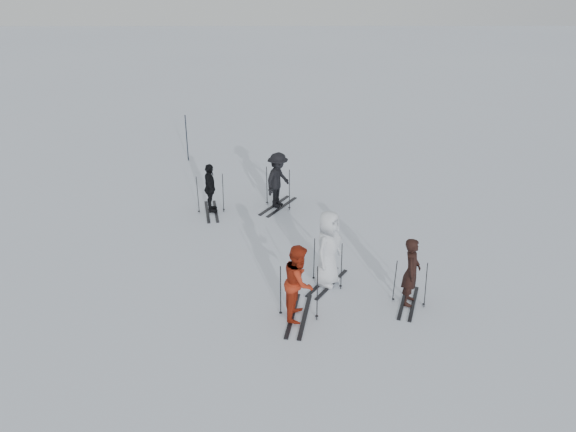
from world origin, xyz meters
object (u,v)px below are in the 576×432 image
Objects in this scene: skier_red at (299,283)px; skier_grey at (328,249)px; piste_marker at (187,138)px; skier_uphill_far at (278,181)px; skier_near_dark at (411,273)px; skier_uphill_left at (210,189)px.

skier_grey is at bearing -17.64° from skier_red.
skier_grey is 1.04× the size of piste_marker.
skier_red is at bearing -69.25° from piste_marker.
skier_red is 6.16m from skier_uphill_far.
skier_uphill_far is at bearing -52.36° from piste_marker.
skier_near_dark is 6.41m from skier_uphill_far.
skier_red is 0.97× the size of skier_uphill_far.
piste_marker is at bearing 51.26° from skier_near_dark.
skier_red is at bearing -176.17° from skier_grey.
skier_near_dark is 7.33m from skier_uphill_left.
skier_uphill_left is (-5.13, 5.23, -0.04)m from skier_near_dark.
skier_uphill_far is (-3.04, 5.64, 0.08)m from skier_near_dark.
piste_marker reaches higher than skier_uphill_left.
skier_grey is 4.91m from skier_uphill_far.
skier_grey reaches higher than skier_near_dark.
piste_marker is at bearing 67.74° from skier_uphill_far.
skier_grey is (0.73, 1.39, 0.08)m from skier_red.
skier_uphill_left is at bearing 62.93° from skier_near_dark.
skier_grey is 1.22× the size of skier_uphill_left.
piste_marker is (-4.83, 9.42, -0.03)m from skier_grey.
skier_uphill_far is (2.09, 0.41, 0.11)m from skier_uphill_left.
skier_uphill_left is at bearing -73.49° from piste_marker.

